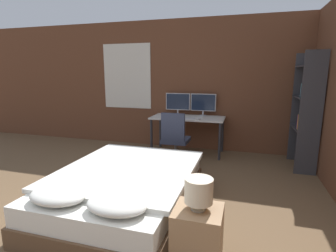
{
  "coord_description": "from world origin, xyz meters",
  "views": [
    {
      "loc": [
        1.02,
        -1.23,
        1.61
      ],
      "look_at": [
        -0.19,
        2.84,
        0.75
      ],
      "focal_mm": 28.0,
      "sensor_mm": 36.0,
      "label": 1
    }
  ],
  "objects_px": {
    "monitor_left": "(178,102)",
    "desk": "(188,121)",
    "bookshelf": "(307,107)",
    "monitor_right": "(203,103)",
    "keyboard": "(185,118)",
    "office_chair": "(175,144)",
    "bedside_lamp": "(199,191)",
    "nightstand": "(198,238)",
    "computer_mouse": "(199,119)",
    "bed": "(125,190)"
  },
  "relations": [
    {
      "from": "bed",
      "to": "bookshelf",
      "type": "xyz_separation_m",
      "value": [
        2.3,
        2.11,
        0.82
      ]
    },
    {
      "from": "bedside_lamp",
      "to": "desk",
      "type": "bearing_deg",
      "value": 103.89
    },
    {
      "from": "nightstand",
      "to": "keyboard",
      "type": "relative_size",
      "value": 1.47
    },
    {
      "from": "bookshelf",
      "to": "monitor_right",
      "type": "bearing_deg",
      "value": 162.95
    },
    {
      "from": "nightstand",
      "to": "bookshelf",
      "type": "xyz_separation_m",
      "value": [
        1.3,
        2.82,
        0.8
      ]
    },
    {
      "from": "monitor_right",
      "to": "bookshelf",
      "type": "relative_size",
      "value": 0.26
    },
    {
      "from": "nightstand",
      "to": "bookshelf",
      "type": "distance_m",
      "value": 3.2
    },
    {
      "from": "bed",
      "to": "keyboard",
      "type": "relative_size",
      "value": 5.8
    },
    {
      "from": "bed",
      "to": "nightstand",
      "type": "height_order",
      "value": "bed"
    },
    {
      "from": "office_chair",
      "to": "monitor_left",
      "type": "bearing_deg",
      "value": 101.81
    },
    {
      "from": "nightstand",
      "to": "office_chair",
      "type": "height_order",
      "value": "office_chair"
    },
    {
      "from": "keyboard",
      "to": "computer_mouse",
      "type": "relative_size",
      "value": 5.13
    },
    {
      "from": "nightstand",
      "to": "office_chair",
      "type": "xyz_separation_m",
      "value": [
        -0.84,
        2.41,
        0.11
      ]
    },
    {
      "from": "bedside_lamp",
      "to": "computer_mouse",
      "type": "xyz_separation_m",
      "value": [
        -0.51,
        2.91,
        0.07
      ]
    },
    {
      "from": "nightstand",
      "to": "computer_mouse",
      "type": "height_order",
      "value": "computer_mouse"
    },
    {
      "from": "bed",
      "to": "office_chair",
      "type": "xyz_separation_m",
      "value": [
        0.16,
        1.7,
        0.13
      ]
    },
    {
      "from": "monitor_left",
      "to": "computer_mouse",
      "type": "bearing_deg",
      "value": -41.03
    },
    {
      "from": "bedside_lamp",
      "to": "keyboard",
      "type": "xyz_separation_m",
      "value": [
        -0.78,
        2.91,
        0.07
      ]
    },
    {
      "from": "monitor_left",
      "to": "computer_mouse",
      "type": "height_order",
      "value": "monitor_left"
    },
    {
      "from": "bookshelf",
      "to": "bed",
      "type": "bearing_deg",
      "value": -137.43
    },
    {
      "from": "desk",
      "to": "bookshelf",
      "type": "bearing_deg",
      "value": -8.72
    },
    {
      "from": "desk",
      "to": "monitor_right",
      "type": "distance_m",
      "value": 0.5
    },
    {
      "from": "nightstand",
      "to": "monitor_left",
      "type": "relative_size",
      "value": 1.03
    },
    {
      "from": "monitor_left",
      "to": "desk",
      "type": "bearing_deg",
      "value": -41.33
    },
    {
      "from": "bookshelf",
      "to": "nightstand",
      "type": "bearing_deg",
      "value": -114.69
    },
    {
      "from": "keyboard",
      "to": "computer_mouse",
      "type": "xyz_separation_m",
      "value": [
        0.27,
        0.0,
        0.01
      ]
    },
    {
      "from": "bedside_lamp",
      "to": "bed",
      "type": "bearing_deg",
      "value": 144.84
    },
    {
      "from": "desk",
      "to": "computer_mouse",
      "type": "relative_size",
      "value": 20.7
    },
    {
      "from": "nightstand",
      "to": "bookshelf",
      "type": "relative_size",
      "value": 0.27
    },
    {
      "from": "bed",
      "to": "keyboard",
      "type": "bearing_deg",
      "value": 84.09
    },
    {
      "from": "keyboard",
      "to": "bookshelf",
      "type": "height_order",
      "value": "bookshelf"
    },
    {
      "from": "desk",
      "to": "bedside_lamp",
      "type": "bearing_deg",
      "value": -76.11
    },
    {
      "from": "desk",
      "to": "office_chair",
      "type": "distance_m",
      "value": 0.78
    },
    {
      "from": "monitor_right",
      "to": "office_chair",
      "type": "xyz_separation_m",
      "value": [
        -0.33,
        -0.96,
        -0.63
      ]
    },
    {
      "from": "monitor_left",
      "to": "keyboard",
      "type": "bearing_deg",
      "value": -60.21
    },
    {
      "from": "bed",
      "to": "computer_mouse",
      "type": "relative_size",
      "value": 29.75
    },
    {
      "from": "computer_mouse",
      "to": "desk",
      "type": "bearing_deg",
      "value": 139.28
    },
    {
      "from": "bedside_lamp",
      "to": "bookshelf",
      "type": "height_order",
      "value": "bookshelf"
    },
    {
      "from": "bedside_lamp",
      "to": "bookshelf",
      "type": "distance_m",
      "value": 3.13
    },
    {
      "from": "office_chair",
      "to": "bedside_lamp",
      "type": "bearing_deg",
      "value": -70.74
    },
    {
      "from": "desk",
      "to": "keyboard",
      "type": "relative_size",
      "value": 4.03
    },
    {
      "from": "bed",
      "to": "monitor_left",
      "type": "distance_m",
      "value": 2.77
    },
    {
      "from": "monitor_right",
      "to": "keyboard",
      "type": "relative_size",
      "value": 1.43
    },
    {
      "from": "computer_mouse",
      "to": "bookshelf",
      "type": "relative_size",
      "value": 0.04
    },
    {
      "from": "bedside_lamp",
      "to": "office_chair",
      "type": "bearing_deg",
      "value": 109.26
    },
    {
      "from": "office_chair",
      "to": "bookshelf",
      "type": "distance_m",
      "value": 2.28
    },
    {
      "from": "keyboard",
      "to": "monitor_right",
      "type": "bearing_deg",
      "value": 60.21
    },
    {
      "from": "office_chair",
      "to": "bookshelf",
      "type": "bearing_deg",
      "value": 10.84
    },
    {
      "from": "bed",
      "to": "nightstand",
      "type": "relative_size",
      "value": 3.95
    },
    {
      "from": "nightstand",
      "to": "bedside_lamp",
      "type": "xyz_separation_m",
      "value": [
        0.0,
        0.0,
        0.43
      ]
    }
  ]
}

